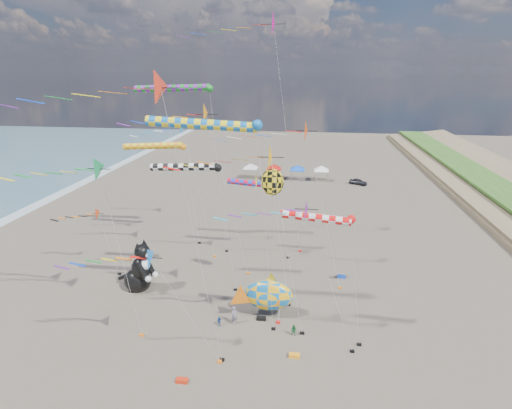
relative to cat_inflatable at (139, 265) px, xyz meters
The scene contains 29 objects.
ground 17.02m from the cat_inflatable, 49.96° to the right, with size 260.00×260.00×0.00m, color #51473B.
delta_kite_0 15.77m from the cat_inflatable, 71.15° to the left, with size 8.49×2.11×17.06m.
delta_kite_1 13.76m from the cat_inflatable, 100.71° to the right, with size 12.06×2.17×15.84m.
delta_kite_2 20.18m from the cat_inflatable, 23.50° to the right, with size 10.67×1.94×13.53m.
delta_kite_3 21.49m from the cat_inflatable, 54.58° to the right, with size 13.69×2.41×22.43m.
delta_kite_4 19.35m from the cat_inflatable, 20.91° to the right, with size 10.98×2.41×16.86m.
delta_kite_5 29.04m from the cat_inflatable, 44.85° to the left, with size 14.39×2.86×28.41m.
delta_kite_6 12.66m from the cat_inflatable, 62.79° to the right, with size 11.66×1.90×10.39m.
delta_kite_7 17.05m from the cat_inflatable, 35.64° to the left, with size 12.37×2.63×19.31m.
delta_kite_8 21.63m from the cat_inflatable, 10.46° to the left, with size 12.12×2.28×17.76m.
delta_kite_9 9.01m from the cat_inflatable, 160.14° to the left, with size 8.39×1.53×7.79m.
windsock_0 15.98m from the cat_inflatable, 41.20° to the left, with size 7.60×0.71×9.85m.
windsock_1 18.49m from the cat_inflatable, 28.53° to the right, with size 10.39×0.85×18.65m.
windsock_2 20.22m from the cat_inflatable, 80.94° to the left, with size 10.48×0.86×20.66m.
windsock_3 16.20m from the cat_inflatable, 99.46° to the left, with size 9.62×0.86×13.55m.
windsock_4 20.95m from the cat_inflatable, 18.80° to the right, with size 7.11×0.69×11.74m.
windsock_5 11.74m from the cat_inflatable, 12.38° to the left, with size 8.35×0.77×13.66m.
angelfish_kite 16.35m from the cat_inflatable, ahead, with size 3.74×3.02×13.41m.
cat_inflatable is the anchor object (origin of this frame).
fish_inflatable 14.20m from the cat_inflatable, 12.07° to the right, with size 6.19×3.06×4.62m.
person_adult 12.10m from the cat_inflatable, 22.86° to the right, with size 0.65×0.43×1.79m, color slate.
child_green 17.55m from the cat_inflatable, 18.85° to the right, with size 0.53×0.41×1.09m, color #1B6C32.
child_blue 11.18m from the cat_inflatable, 27.92° to the right, with size 0.58×0.24×0.99m, color #1B4292.
kite_bag_0 18.83m from the cat_inflatable, 26.73° to the right, with size 0.90×0.44×0.30m, color orange.
kite_bag_1 14.10m from the cat_inflatable, 15.36° to the right, with size 0.90×0.44×0.30m, color black.
kite_bag_2 15.14m from the cat_inflatable, 55.58° to the right, with size 0.90×0.44×0.30m, color red.
kite_bag_3 22.16m from the cat_inflatable, 14.42° to the left, with size 0.90×0.44×0.30m, color blue.
tent_row 48.74m from the cat_inflatable, 75.40° to the left, with size 19.20×4.20×3.80m.
parked_car 52.81m from the cat_inflatable, 58.88° to the left, with size 1.45×3.61×1.23m, color #26262D.
Camera 1 is at (6.35, -22.54, 22.20)m, focal length 28.00 mm.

